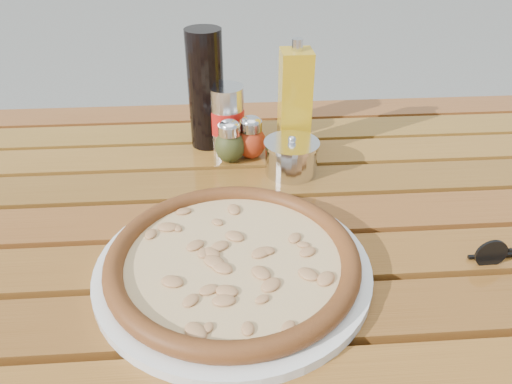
{
  "coord_description": "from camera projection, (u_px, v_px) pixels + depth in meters",
  "views": [
    {
      "loc": [
        -0.05,
        -0.63,
        1.19
      ],
      "look_at": [
        0.0,
        0.02,
        0.78
      ],
      "focal_mm": 35.0,
      "sensor_mm": 36.0,
      "label": 1
    }
  ],
  "objects": [
    {
      "name": "table",
      "position": [
        257.0,
        254.0,
        0.81
      ],
      "size": [
        1.4,
        0.9,
        0.75
      ],
      "color": "#341D0C",
      "rests_on": "ground"
    },
    {
      "name": "plate",
      "position": [
        233.0,
        268.0,
        0.65
      ],
      "size": [
        0.41,
        0.41,
        0.01
      ],
      "primitive_type": "cylinder",
      "rotation": [
        0.0,
        0.0,
        -0.13
      ],
      "color": "silver",
      "rests_on": "table"
    },
    {
      "name": "pizza",
      "position": [
        233.0,
        259.0,
        0.65
      ],
      "size": [
        0.39,
        0.39,
        0.03
      ],
      "rotation": [
        0.0,
        0.0,
        -0.19
      ],
      "color": "beige",
      "rests_on": "plate"
    },
    {
      "name": "pepper_shaker",
      "position": [
        251.0,
        138.0,
        0.91
      ],
      "size": [
        0.06,
        0.06,
        0.08
      ],
      "rotation": [
        0.0,
        0.0,
        -0.11
      ],
      "color": "#AA3013",
      "rests_on": "table"
    },
    {
      "name": "oregano_shaker",
      "position": [
        230.0,
        142.0,
        0.89
      ],
      "size": [
        0.05,
        0.05,
        0.08
      ],
      "rotation": [
        0.0,
        0.0,
        0.02
      ],
      "color": "#41451B",
      "rests_on": "table"
    },
    {
      "name": "dark_bottle",
      "position": [
        206.0,
        90.0,
        0.91
      ],
      "size": [
        0.08,
        0.08,
        0.22
      ],
      "primitive_type": "cylinder",
      "rotation": [
        0.0,
        0.0,
        -0.16
      ],
      "color": "black",
      "rests_on": "table"
    },
    {
      "name": "soda_can",
      "position": [
        227.0,
        118.0,
        0.93
      ],
      "size": [
        0.09,
        0.09,
        0.12
      ],
      "rotation": [
        0.0,
        0.0,
        0.42
      ],
      "color": "silver",
      "rests_on": "table"
    },
    {
      "name": "olive_oil_cruet",
      "position": [
        295.0,
        102.0,
        0.9
      ],
      "size": [
        0.06,
        0.06,
        0.21
      ],
      "rotation": [
        0.0,
        0.0,
        0.01
      ],
      "color": "#B98C13",
      "rests_on": "table"
    },
    {
      "name": "parmesan_tin",
      "position": [
        291.0,
        157.0,
        0.86
      ],
      "size": [
        0.12,
        0.12,
        0.07
      ],
      "rotation": [
        0.0,
        0.0,
        0.27
      ],
      "color": "silver",
      "rests_on": "table"
    }
  ]
}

